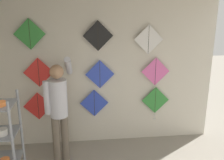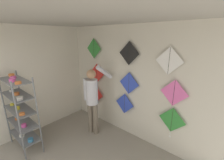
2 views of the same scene
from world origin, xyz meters
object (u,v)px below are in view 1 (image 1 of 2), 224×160
at_px(kite_4, 100,74).
at_px(kite_5, 155,72).
at_px(shopkeeper, 59,105).
at_px(kite_1, 94,103).
at_px(kite_2, 155,101).
at_px(kite_7, 98,36).
at_px(kite_3, 39,72).
at_px(kite_0, 38,106).
at_px(kite_8, 149,40).
at_px(kite_6, 30,34).

distance_m(kite_4, kite_5, 1.08).
height_order(shopkeeper, kite_1, shopkeeper).
xyz_separation_m(kite_2, kite_7, (-1.13, 0.00, 1.32)).
bearing_deg(kite_7, kite_3, 180.00).
xyz_separation_m(kite_1, kite_3, (-1.01, 0.00, 0.65)).
bearing_deg(kite_7, kite_1, 180.00).
relative_size(shopkeeper, kite_1, 3.38).
distance_m(kite_0, kite_8, 2.44).
distance_m(kite_0, kite_4, 1.33).
height_order(kite_1, kite_7, kite_7).
xyz_separation_m(kite_7, kite_8, (0.94, 0.00, -0.08)).
bearing_deg(kite_4, shopkeeper, -143.64).
bearing_deg(kite_1, kite_4, 0.00).
distance_m(kite_0, kite_3, 0.67).
height_order(kite_3, kite_4, kite_3).
height_order(kite_2, kite_8, kite_8).
bearing_deg(kite_2, shopkeeper, -163.61).
bearing_deg(kite_3, kite_7, 0.00).
distance_m(kite_5, kite_8, 0.64).
distance_m(kite_1, kite_5, 1.34).
xyz_separation_m(kite_4, kite_8, (0.92, 0.00, 0.64)).
bearing_deg(kite_8, kite_6, 180.00).
height_order(kite_1, kite_3, kite_3).
bearing_deg(kite_2, kite_8, 179.79).
xyz_separation_m(kite_2, kite_6, (-2.33, 0.00, 1.36)).
relative_size(kite_1, kite_5, 1.00).
bearing_deg(kite_1, shopkeeper, -138.82).
bearing_deg(shopkeeper, kite_8, 1.92).
bearing_deg(kite_7, kite_8, 0.00).
xyz_separation_m(kite_0, kite_7, (1.16, 0.00, 1.32)).
bearing_deg(kite_7, kite_4, 0.00).
relative_size(kite_6, kite_7, 1.00).
relative_size(shopkeeper, kite_0, 3.38).
bearing_deg(kite_4, kite_8, 0.00).
distance_m(kite_2, kite_7, 1.74).
bearing_deg(kite_6, kite_4, 0.00).
height_order(kite_5, kite_7, kite_7).
height_order(kite_1, kite_6, kite_6).
bearing_deg(shopkeeper, kite_5, 0.40).
bearing_deg(kite_6, kite_5, 0.00).
bearing_deg(kite_0, kite_6, 180.00).
height_order(shopkeeper, kite_2, shopkeeper).
bearing_deg(kite_8, kite_7, 180.00).
relative_size(kite_1, kite_2, 0.80).
height_order(shopkeeper, kite_8, kite_8).
xyz_separation_m(kite_0, kite_3, (0.06, 0.00, 0.66)).
distance_m(kite_7, kite_8, 0.94).
bearing_deg(kite_6, kite_0, 0.00).
xyz_separation_m(shopkeeper, kite_0, (-0.45, 0.54, -0.22)).
bearing_deg(kite_7, kite_0, 180.00).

